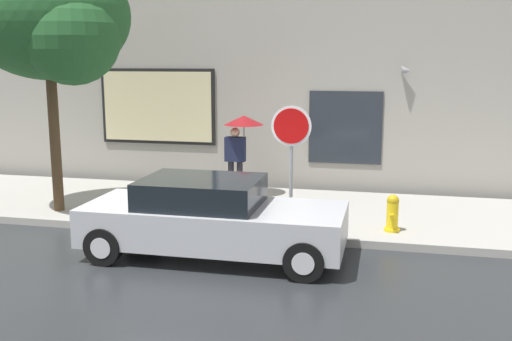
# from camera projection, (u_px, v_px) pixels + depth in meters

# --- Properties ---
(ground_plane) EXTENTS (60.00, 60.00, 0.00)m
(ground_plane) POSITION_uv_depth(u_px,v_px,m) (165.00, 253.00, 10.40)
(ground_plane) COLOR #282B2D
(sidewalk) EXTENTS (20.00, 4.00, 0.15)m
(sidewalk) POSITION_uv_depth(u_px,v_px,m) (214.00, 207.00, 13.26)
(sidewalk) COLOR #A3A099
(sidewalk) RESTS_ON ground
(building_facade) EXTENTS (20.00, 0.67, 7.00)m
(building_facade) POSITION_uv_depth(u_px,v_px,m) (240.00, 55.00, 15.02)
(building_facade) COLOR #9E998E
(building_facade) RESTS_ON ground
(parked_car) EXTENTS (4.45, 1.85, 1.37)m
(parked_car) POSITION_uv_depth(u_px,v_px,m) (212.00, 218.00, 10.08)
(parked_car) COLOR #B7BABF
(parked_car) RESTS_ON ground
(fire_hydrant) EXTENTS (0.30, 0.44, 0.71)m
(fire_hydrant) POSITION_uv_depth(u_px,v_px,m) (392.00, 213.00, 11.13)
(fire_hydrant) COLOR yellow
(fire_hydrant) RESTS_ON sidewalk
(pedestrian_with_umbrella) EXTENTS (0.95, 0.95, 1.92)m
(pedestrian_with_umbrella) POSITION_uv_depth(u_px,v_px,m) (241.00, 133.00, 13.86)
(pedestrian_with_umbrella) COLOR black
(pedestrian_with_umbrella) RESTS_ON sidewalk
(street_tree) EXTENTS (3.45, 2.94, 5.38)m
(street_tree) POSITION_uv_depth(u_px,v_px,m) (52.00, 21.00, 11.88)
(street_tree) COLOR #4C3823
(street_tree) RESTS_ON sidewalk
(stop_sign) EXTENTS (0.76, 0.10, 2.38)m
(stop_sign) POSITION_uv_depth(u_px,v_px,m) (291.00, 143.00, 11.00)
(stop_sign) COLOR gray
(stop_sign) RESTS_ON sidewalk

